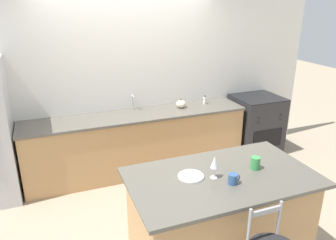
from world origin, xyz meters
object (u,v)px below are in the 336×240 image
(wine_glass, at_px, (214,163))
(coffee_mug, at_px, (233,179))
(tumbler_cup, at_px, (255,163))
(pumpkin_decoration, at_px, (181,104))
(dinner_plate, at_px, (191,176))
(soap_bottle, at_px, (205,100))
(oven_range, at_px, (255,124))

(wine_glass, distance_m, coffee_mug, 0.21)
(tumbler_cup, xyz_separation_m, pumpkin_decoration, (0.13, 2.04, -0.04))
(wine_glass, xyz_separation_m, pumpkin_decoration, (0.56, 2.05, -0.13))
(dinner_plate, distance_m, pumpkin_decoration, 2.10)
(tumbler_cup, relative_size, soap_bottle, 0.89)
(wine_glass, bearing_deg, oven_range, 46.48)
(dinner_plate, bearing_deg, oven_range, 42.55)
(soap_bottle, bearing_deg, coffee_mug, -111.42)
(pumpkin_decoration, bearing_deg, dinner_plate, -110.79)
(dinner_plate, relative_size, coffee_mug, 2.06)
(oven_range, bearing_deg, soap_bottle, 172.80)
(oven_range, bearing_deg, wine_glass, -133.52)
(tumbler_cup, bearing_deg, dinner_plate, 172.61)
(coffee_mug, bearing_deg, pumpkin_decoration, 78.17)
(oven_range, xyz_separation_m, tumbler_cup, (-1.44, -1.96, 0.52))
(coffee_mug, distance_m, soap_bottle, 2.40)
(wine_glass, bearing_deg, dinner_plate, 154.29)
(oven_range, relative_size, pumpkin_decoration, 6.57)
(oven_range, bearing_deg, pumpkin_decoration, 176.67)
(wine_glass, xyz_separation_m, coffee_mug, (0.10, -0.15, -0.10))
(coffee_mug, bearing_deg, wine_glass, 125.36)
(dinner_plate, relative_size, wine_glass, 1.10)
(dinner_plate, distance_m, tumbler_cup, 0.62)
(dinner_plate, xyz_separation_m, soap_bottle, (1.16, 2.00, 0.01))
(dinner_plate, xyz_separation_m, pumpkin_decoration, (0.74, 1.96, 0.01))
(oven_range, distance_m, tumbler_cup, 2.49)
(dinner_plate, height_order, pumpkin_decoration, pumpkin_decoration)
(tumbler_cup, xyz_separation_m, soap_bottle, (0.54, 2.08, -0.04))
(tumbler_cup, distance_m, pumpkin_decoration, 2.05)
(oven_range, distance_m, pumpkin_decoration, 1.39)
(wine_glass, relative_size, tumbler_cup, 1.77)
(oven_range, height_order, wine_glass, wine_glass)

